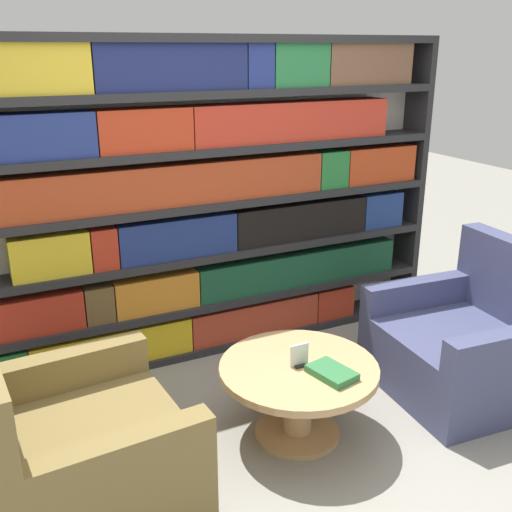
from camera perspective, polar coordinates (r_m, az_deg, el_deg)
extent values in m
plane|color=gray|center=(3.30, 4.52, -17.87)|extent=(14.00, 14.00, 0.00)
cube|color=silver|center=(4.03, -5.38, 5.46)|extent=(3.39, 0.05, 2.06)
cube|color=#262628|center=(4.77, 14.44, 7.10)|extent=(0.05, 0.30, 2.06)
cube|color=#262628|center=(4.28, -4.35, -8.12)|extent=(3.29, 0.30, 0.05)
cube|color=#262628|center=(4.14, -4.46, -4.19)|extent=(3.29, 0.30, 0.05)
cube|color=#262628|center=(4.01, -4.59, 0.31)|extent=(3.29, 0.30, 0.05)
cube|color=#262628|center=(3.92, -4.72, 5.07)|extent=(3.29, 0.30, 0.05)
cube|color=#262628|center=(3.85, -4.87, 10.04)|extent=(3.29, 0.30, 0.05)
cube|color=#262628|center=(3.81, -5.02, 15.16)|extent=(3.29, 0.30, 0.05)
cube|color=#262628|center=(3.80, -5.16, 19.96)|extent=(3.29, 0.30, 0.05)
cube|color=gold|center=(4.02, -13.51, -8.24)|extent=(1.02, 0.20, 0.24)
cube|color=#B43D26|center=(4.31, -0.34, -5.73)|extent=(0.97, 0.20, 0.24)
cube|color=#B8351F|center=(4.60, 7.01, -4.18)|extent=(0.32, 0.20, 0.24)
cube|color=#B12E1C|center=(3.83, -21.72, -5.28)|extent=(0.74, 0.20, 0.24)
cube|color=brown|center=(3.87, -14.86, -4.21)|extent=(0.17, 0.20, 0.24)
cube|color=orange|center=(3.95, -9.62, -3.35)|extent=(0.55, 0.20, 0.24)
cube|color=#194D30|center=(4.34, 3.92, -1.01)|extent=(1.56, 0.20, 0.24)
cube|color=gold|center=(3.72, -19.09, 0.20)|extent=(0.45, 0.20, 0.26)
cube|color=#B12F1C|center=(3.76, -14.44, 0.88)|extent=(0.15, 0.20, 0.26)
cube|color=navy|center=(3.87, -7.63, 1.87)|extent=(0.77, 0.20, 0.26)
cube|color=black|center=(4.23, 4.01, 3.48)|extent=(1.01, 0.20, 0.26)
cube|color=navy|center=(4.60, 11.42, 4.44)|extent=(0.33, 0.20, 0.26)
cube|color=#AE4020|center=(3.76, -9.04, 6.69)|extent=(2.19, 0.20, 0.26)
cube|color=#267434|center=(4.27, 6.87, 8.28)|extent=(0.22, 0.20, 0.26)
cube|color=#B93F1C|center=(4.50, 11.29, 8.62)|extent=(0.58, 0.20, 0.26)
cube|color=navy|center=(3.55, -22.74, 10.34)|extent=(0.94, 0.20, 0.25)
cube|color=red|center=(3.68, -10.70, 11.74)|extent=(0.56, 0.20, 0.25)
cube|color=red|center=(4.06, 3.30, 12.71)|extent=(1.42, 0.20, 0.25)
cube|color=navy|center=(3.70, -8.24, 17.41)|extent=(0.92, 0.20, 0.27)
cube|color=navy|center=(3.91, -0.11, 17.69)|extent=(0.18, 0.20, 0.27)
cube|color=#26723E|center=(4.05, 3.83, 17.70)|extent=(0.40, 0.20, 0.27)
cube|color=brown|center=(4.34, 10.30, 17.56)|extent=(0.66, 0.20, 0.27)
cube|color=olive|center=(2.97, -15.90, -18.72)|extent=(0.94, 0.98, 0.39)
cube|color=olive|center=(2.50, -12.41, -18.25)|extent=(0.75, 0.17, 0.18)
cube|color=olive|center=(3.15, -17.05, -10.14)|extent=(0.75, 0.17, 0.18)
cube|color=#42476B|center=(3.89, 18.83, -9.30)|extent=(0.95, 0.98, 0.39)
cube|color=#42476B|center=(4.00, 14.89, -3.47)|extent=(0.75, 0.18, 0.18)
cube|color=#42476B|center=(3.46, 22.66, -8.09)|extent=(0.75, 0.18, 0.18)
cylinder|color=tan|center=(3.29, 4.00, -13.85)|extent=(0.15, 0.15, 0.38)
cylinder|color=tan|center=(3.39, 3.93, -16.34)|extent=(0.46, 0.46, 0.03)
cylinder|color=tan|center=(3.18, 4.09, -10.67)|extent=(0.84, 0.84, 0.04)
cube|color=black|center=(3.17, 4.10, -10.28)|extent=(0.06, 0.06, 0.01)
cube|color=silver|center=(3.14, 4.13, -9.38)|extent=(0.10, 0.01, 0.12)
cube|color=#2D703D|center=(3.09, 7.24, -10.97)|extent=(0.20, 0.27, 0.04)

